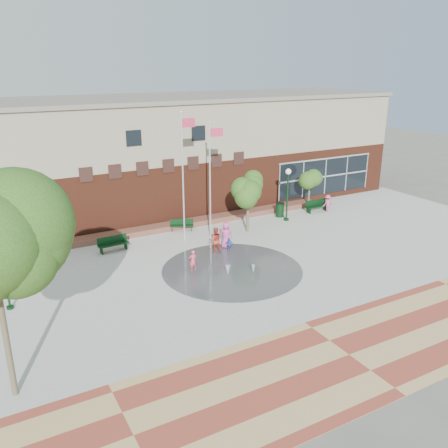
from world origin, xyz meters
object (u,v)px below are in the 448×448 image
flagpole_left (183,171)px  child_splash (193,261)px  trash_can (280,210)px  flagpole_right (211,175)px  bench_left (113,247)px

flagpole_left → child_splash: bearing=-107.7°
trash_can → flagpole_right: bearing=-167.3°
flagpole_left → trash_can: 9.96m
trash_can → child_splash: 12.25m
bench_left → flagpole_right: bearing=-9.4°
flagpole_right → child_splash: flagpole_right is taller
trash_can → bench_left: bearing=-176.7°
flagpole_right → trash_can: size_ratio=7.12×
flagpole_left → child_splash: 6.74m
bench_left → child_splash: 6.25m
flagpole_right → child_splash: bearing=-113.8°
flagpole_right → bench_left: flagpole_right is taller
flagpole_right → bench_left: size_ratio=4.03×
flagpole_left → trash_can: size_ratio=7.75×
flagpole_right → trash_can: 8.23m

